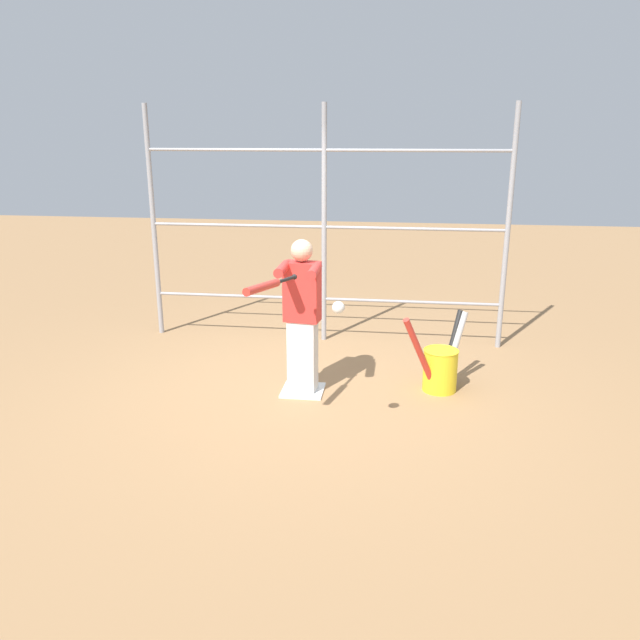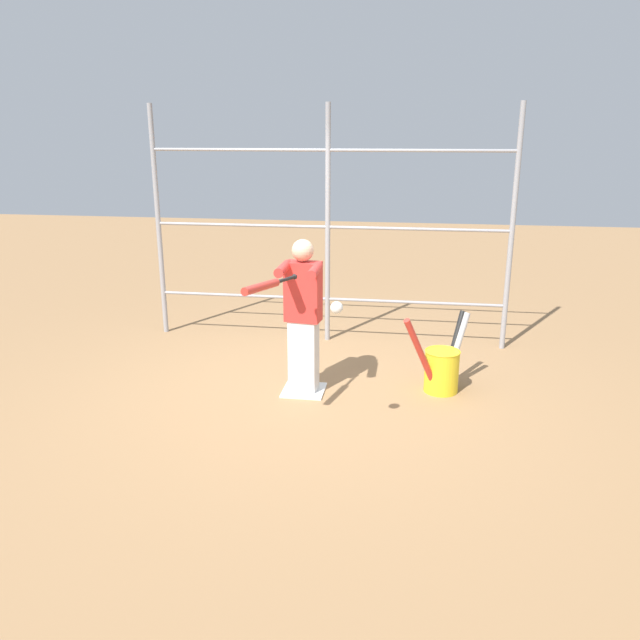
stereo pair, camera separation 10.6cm
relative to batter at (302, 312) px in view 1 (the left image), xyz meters
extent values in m
plane|color=#9E754C|center=(0.00, -0.01, -0.80)|extent=(24.00, 24.00, 0.00)
cube|color=white|center=(0.00, -0.01, -0.79)|extent=(0.40, 0.40, 0.02)
cylinder|color=#939399|center=(-2.06, -1.61, 0.56)|extent=(0.06, 0.06, 2.74)
cylinder|color=#939399|center=(0.00, -1.61, 0.56)|extent=(0.06, 0.06, 2.74)
cylinder|color=#939399|center=(2.06, -1.61, 0.56)|extent=(0.06, 0.06, 2.74)
cylinder|color=#939399|center=(0.00, -1.61, -0.30)|extent=(4.12, 0.04, 0.04)
cylinder|color=#939399|center=(0.00, -1.61, 0.56)|extent=(4.12, 0.04, 0.04)
cylinder|color=#939399|center=(0.00, -1.61, 1.42)|extent=(4.12, 0.04, 0.04)
cube|color=silver|center=(0.00, -0.01, -0.45)|extent=(0.29, 0.20, 0.72)
cube|color=red|center=(0.00, -0.01, 0.19)|extent=(0.35, 0.23, 0.56)
sphere|color=beige|center=(0.00, -0.01, 0.58)|extent=(0.20, 0.20, 0.20)
cylinder|color=red|center=(-0.15, 0.20, 0.45)|extent=(0.09, 0.40, 0.09)
cylinder|color=red|center=(0.15, 0.16, 0.45)|extent=(0.09, 0.40, 0.09)
sphere|color=black|center=(0.00, 0.38, 0.43)|extent=(0.05, 0.05, 0.05)
cylinder|color=black|center=(0.04, 0.54, 0.44)|extent=(0.12, 0.32, 0.05)
cylinder|color=red|center=(0.16, 0.93, 0.46)|extent=(0.20, 0.49, 0.10)
sphere|color=white|center=(-0.45, 1.03, 0.35)|extent=(0.10, 0.10, 0.10)
cylinder|color=yellow|center=(-1.32, -0.22, -0.60)|extent=(0.33, 0.33, 0.41)
torus|color=yellow|center=(-1.32, -0.22, -0.39)|extent=(0.34, 0.34, 0.01)
cylinder|color=#B2B2B7|center=(-1.45, -0.37, -0.42)|extent=(0.26, 0.28, 0.72)
cylinder|color=black|center=(-1.43, -0.44, -0.43)|extent=(0.24, 0.38, 0.70)
cylinder|color=red|center=(-1.12, -0.02, -0.38)|extent=(0.38, 0.40, 0.80)
camera|label=1|loc=(-0.91, 5.52, 1.62)|focal=35.00mm
camera|label=2|loc=(-1.02, 5.51, 1.62)|focal=35.00mm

